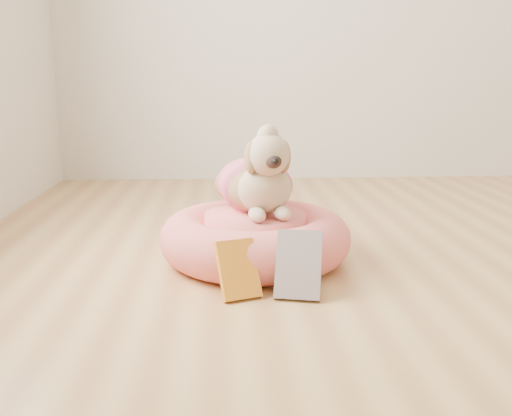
{
  "coord_description": "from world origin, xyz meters",
  "views": [
    {
      "loc": [
        -0.95,
        -1.47,
        0.64
      ],
      "look_at": [
        -0.84,
        0.45,
        0.21
      ],
      "focal_mm": 40.0,
      "sensor_mm": 36.0,
      "label": 1
    }
  ],
  "objects": [
    {
      "name": "book_white",
      "position": [
        -0.73,
        0.15,
        0.1
      ],
      "size": [
        0.16,
        0.15,
        0.2
      ],
      "primitive_type": "cube",
      "rotation": [
        -0.5,
        0.0,
        -0.22
      ],
      "color": "white",
      "rests_on": "floor"
    },
    {
      "name": "pet_bed",
      "position": [
        -0.84,
        0.5,
        0.08
      ],
      "size": [
        0.68,
        0.68,
        0.18
      ],
      "color": "#FF7063",
      "rests_on": "floor"
    },
    {
      "name": "book_yellow",
      "position": [
        -0.91,
        0.15,
        0.09
      ],
      "size": [
        0.15,
        0.14,
        0.17
      ],
      "primitive_type": "cube",
      "rotation": [
        -0.46,
        0.0,
        0.35
      ],
      "color": "yellow",
      "rests_on": "floor"
    },
    {
      "name": "dog",
      "position": [
        -0.83,
        0.53,
        0.34
      ],
      "size": [
        0.39,
        0.5,
        0.33
      ],
      "primitive_type": null,
      "rotation": [
        0.0,
        0.0,
        0.21
      ],
      "color": "brown",
      "rests_on": "pet_bed"
    }
  ]
}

